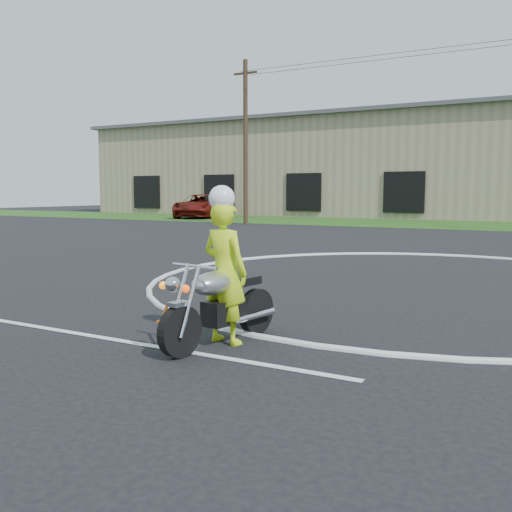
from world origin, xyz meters
The scene contains 5 objects.
ground centered at (0.00, 0.00, 0.00)m, with size 120.00×120.00×0.00m, color black.
primary_motorcycle centered at (-1.17, -3.50, 0.56)m, with size 0.82×2.18×1.15m.
rider_primary_grp centered at (-1.17, -3.36, 1.03)m, with size 0.77×0.57×2.14m.
pickup_grp centered at (-22.62, 27.04, 0.91)m, with size 5.07×7.22×1.83m.
warehouse centered at (-18.00, 39.99, 4.16)m, with size 41.00×17.00×8.30m.
Camera 1 is at (2.89, -9.78, 2.05)m, focal length 40.00 mm.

